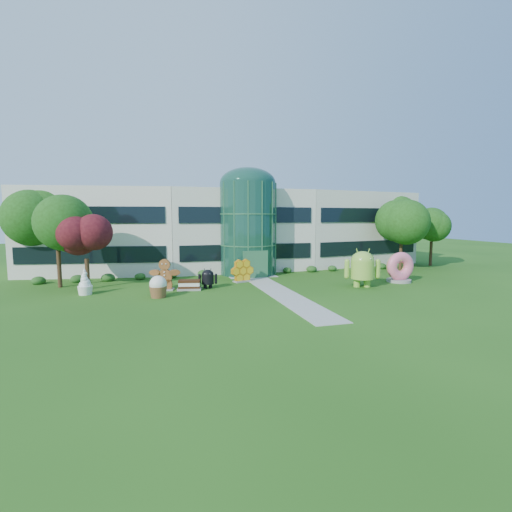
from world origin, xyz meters
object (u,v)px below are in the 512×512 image
object	(u,v)px
gingerbread	(165,274)
android_green	(362,266)
donut	(399,267)
android_black	(208,277)

from	to	relation	value
gingerbread	android_green	bearing A→B (deg)	3.43
donut	gingerbread	world-z (taller)	donut
android_green	android_black	xyz separation A→B (m)	(-13.32, 3.13, -0.91)
android_black	gingerbread	size ratio (longest dim) A/B	0.67
donut	android_black	bearing A→B (deg)	175.36
android_black	donut	distance (m)	18.21
donut	gingerbread	size ratio (longest dim) A/B	1.00
android_green	gingerbread	xyz separation A→B (m)	(-16.94, 3.39, -0.54)
donut	gingerbread	bearing A→B (deg)	175.65
donut	gingerbread	xyz separation A→B (m)	(-21.73, 2.13, -0.12)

